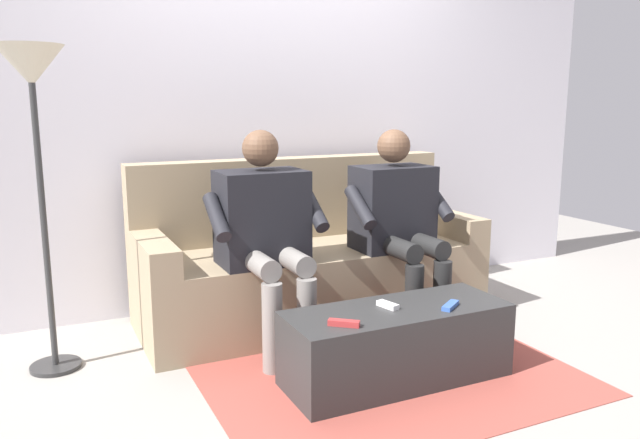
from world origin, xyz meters
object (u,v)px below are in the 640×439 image
object	(u,v)px
remote_blue	(450,306)
person_right_seated	(265,226)
remote_red	(344,323)
couch	(309,264)
person_left_seated	(398,216)
floor_lamp	(33,96)
coffee_table	(396,344)
remote_white	(388,305)

from	to	relation	value
remote_blue	person_right_seated	bearing A→B (deg)	95.36
remote_blue	remote_red	bearing A→B (deg)	145.47
couch	remote_blue	bearing A→B (deg)	101.58
person_right_seated	couch	bearing A→B (deg)	-139.14
person_right_seated	remote_blue	distance (m)	1.01
person_left_seated	couch	bearing A→B (deg)	-41.54
couch	remote_blue	world-z (taller)	couch
person_left_seated	floor_lamp	xyz separation A→B (m)	(1.83, -0.19, 0.66)
coffee_table	person_left_seated	world-z (taller)	person_left_seated
coffee_table	remote_red	world-z (taller)	remote_red
person_left_seated	remote_red	size ratio (longest dim) A/B	8.43
couch	remote_white	size ratio (longest dim) A/B	18.05
person_left_seated	remote_white	distance (m)	0.80
couch	person_left_seated	bearing A→B (deg)	138.46
couch	remote_white	distance (m)	0.97
person_left_seated	floor_lamp	size ratio (longest dim) A/B	0.74
couch	person_right_seated	bearing A→B (deg)	40.86
person_right_seated	floor_lamp	xyz separation A→B (m)	(1.04, -0.18, 0.66)
couch	remote_red	bearing A→B (deg)	73.20
floor_lamp	remote_red	bearing A→B (deg)	139.98
remote_red	remote_blue	bearing A→B (deg)	-141.01
remote_white	coffee_table	bearing A→B (deg)	-138.37
person_right_seated	floor_lamp	distance (m)	1.24
remote_blue	floor_lamp	size ratio (longest dim) A/B	0.09
person_left_seated	remote_blue	size ratio (longest dim) A/B	8.38
floor_lamp	person_left_seated	bearing A→B (deg)	174.00
remote_red	remote_blue	distance (m)	0.55
remote_white	floor_lamp	bearing A→B (deg)	46.29
remote_blue	coffee_table	bearing A→B (deg)	121.29
couch	person_right_seated	distance (m)	0.62
coffee_table	remote_red	xyz separation A→B (m)	(0.33, 0.10, 0.19)
couch	remote_red	distance (m)	1.14
person_right_seated	remote_blue	bearing A→B (deg)	129.84
person_left_seated	person_right_seated	world-z (taller)	person_right_seated
coffee_table	remote_blue	distance (m)	0.31
remote_blue	floor_lamp	world-z (taller)	floor_lamp
remote_white	floor_lamp	xyz separation A→B (m)	(1.40, -0.80, 0.95)
couch	remote_blue	size ratio (longest dim) A/B	14.93
person_right_seated	person_left_seated	bearing A→B (deg)	179.40
coffee_table	couch	bearing A→B (deg)	-90.00
person_right_seated	coffee_table	bearing A→B (deg)	121.71
remote_blue	couch	bearing A→B (deg)	67.10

